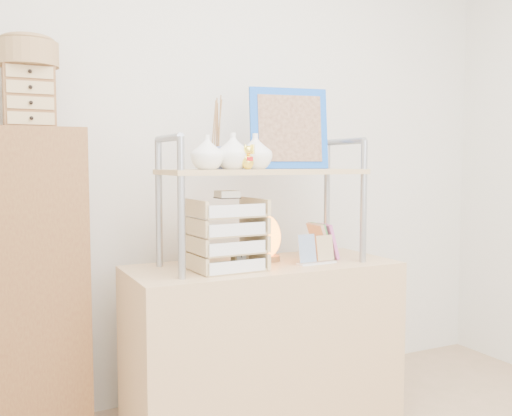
{
  "coord_description": "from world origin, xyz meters",
  "views": [
    {
      "loc": [
        -1.13,
        -1.04,
        1.2
      ],
      "look_at": [
        -0.04,
        1.2,
        1.0
      ],
      "focal_mm": 40.0,
      "sensor_mm": 36.0,
      "label": 1
    }
  ],
  "objects_px": {
    "letter_tray": "(227,239)",
    "salt_lamp": "(267,238)",
    "desk": "(263,347)",
    "cabinet": "(34,284)"
  },
  "relations": [
    {
      "from": "salt_lamp",
      "to": "cabinet",
      "type": "bearing_deg",
      "value": 163.07
    },
    {
      "from": "cabinet",
      "to": "letter_tray",
      "type": "relative_size",
      "value": 4.04
    },
    {
      "from": "desk",
      "to": "cabinet",
      "type": "relative_size",
      "value": 0.89
    },
    {
      "from": "letter_tray",
      "to": "desk",
      "type": "bearing_deg",
      "value": 15.19
    },
    {
      "from": "letter_tray",
      "to": "salt_lamp",
      "type": "bearing_deg",
      "value": 26.36
    },
    {
      "from": "desk",
      "to": "letter_tray",
      "type": "bearing_deg",
      "value": -164.81
    },
    {
      "from": "cabinet",
      "to": "letter_tray",
      "type": "xyz_separation_m",
      "value": [
        0.73,
        -0.42,
        0.21
      ]
    },
    {
      "from": "cabinet",
      "to": "letter_tray",
      "type": "bearing_deg",
      "value": -26.83
    },
    {
      "from": "desk",
      "to": "salt_lamp",
      "type": "distance_m",
      "value": 0.49
    },
    {
      "from": "desk",
      "to": "cabinet",
      "type": "distance_m",
      "value": 1.04
    }
  ]
}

